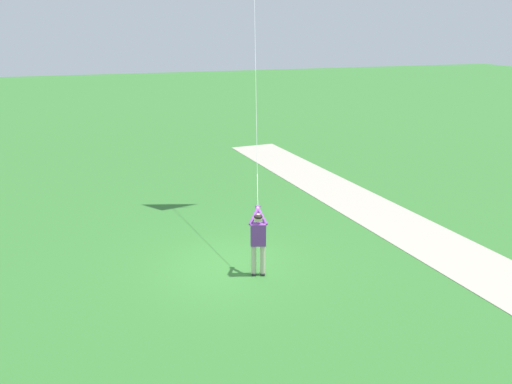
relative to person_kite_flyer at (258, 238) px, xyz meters
The scene contains 3 objects.
ground_plane 1.38m from the person_kite_flyer, 53.27° to the right, with size 120.00×120.00×0.00m, color #33702D.
walkway_path 6.10m from the person_kite_flyer, 167.70° to the left, with size 2.40×32.00×0.02m, color #ADA393.
person_kite_flyer is the anchor object (origin of this frame).
Camera 1 is at (3.41, 12.67, 6.39)m, focal length 36.65 mm.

